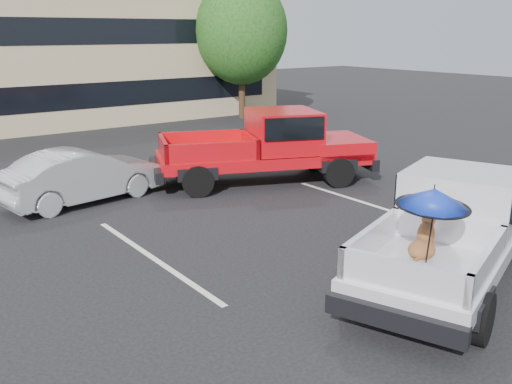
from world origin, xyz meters
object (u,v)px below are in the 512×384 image
tree_back (116,27)px  silver_pickup (457,219)px  red_pickup (277,143)px  silver_sedan (83,176)px  tree_right (242,31)px

tree_back → silver_pickup: (-5.05, -25.89, -3.36)m
tree_back → red_pickup: (-3.46, -18.87, -3.28)m
red_pickup → silver_sedan: (-5.21, 1.37, -0.45)m
tree_right → silver_sedan: tree_right is taller
silver_pickup → red_pickup: (1.59, 7.02, 0.08)m
tree_back → silver_pickup: tree_back is taller
tree_right → silver_sedan: bearing=-140.9°
tree_right → tree_back: bearing=110.6°
silver_pickup → silver_sedan: size_ratio=1.46×
silver_sedan → red_pickup: bearing=-113.5°
tree_right → red_pickup: bearing=-120.7°
silver_sedan → silver_pickup: bearing=-165.5°
tree_back → red_pickup: bearing=-100.4°
tree_right → silver_pickup: (-8.05, -17.89, -3.16)m
tree_right → tree_back: (-3.00, 8.00, 0.20)m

